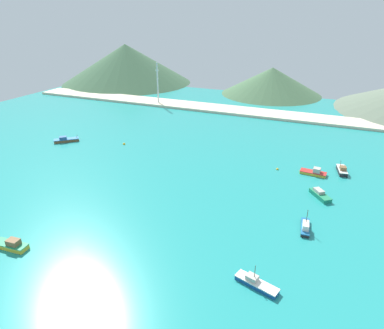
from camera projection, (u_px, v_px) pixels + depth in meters
ground at (143, 185)px, 101.32m from camera, size 260.00×280.00×0.50m
fishing_boat_1 at (66, 140)px, 134.72m from camera, size 9.09×8.44×2.43m
fishing_boat_2 at (11, 245)px, 73.49m from camera, size 8.11×3.20×2.39m
fishing_boat_3 at (320, 195)px, 94.00m from camera, size 6.59×7.46×2.03m
fishing_boat_4 at (305, 227)px, 79.69m from camera, size 2.62×7.49×5.57m
fishing_boat_5 at (256, 283)px, 63.33m from camera, size 8.87×4.58×4.59m
fishing_boat_6 at (342, 170)px, 108.38m from camera, size 3.73×7.66×2.83m
fishing_boat_7 at (314, 172)px, 107.27m from camera, size 8.30×3.76×2.39m
buoy_0 at (124, 144)px, 132.06m from camera, size 0.97×0.97×0.97m
buoy_1 at (277, 169)px, 110.77m from camera, size 0.82×0.82×0.82m
beach_strip at (230, 110)px, 177.10m from camera, size 247.00×15.36×1.20m
hill_west at (126, 64)px, 245.08m from camera, size 94.01×94.01×27.33m
hill_central at (272, 81)px, 211.00m from camera, size 62.53×62.53×16.64m
radio_tower at (158, 83)px, 185.54m from camera, size 2.31×1.84×23.06m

